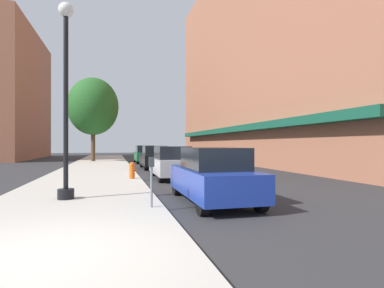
# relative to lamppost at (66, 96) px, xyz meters

# --- Properties ---
(ground_plane) EXTENTS (90.00, 90.00, 0.00)m
(ground_plane) POSITION_rel_lamppost_xyz_m (4.29, 12.99, -3.20)
(ground_plane) COLOR #2D2D30
(sidewalk_slab) EXTENTS (4.80, 50.00, 0.12)m
(sidewalk_slab) POSITION_rel_lamppost_xyz_m (0.29, 13.99, -3.14)
(sidewalk_slab) COLOR #B7B2A8
(sidewalk_slab) RESTS_ON ground
(building_right_brick) EXTENTS (6.80, 40.00, 21.22)m
(building_right_brick) POSITION_rel_lamppost_xyz_m (15.28, 16.99, 7.38)
(building_right_brick) COLOR #9E6047
(building_right_brick) RESTS_ON ground
(building_far_background) EXTENTS (6.80, 18.00, 15.48)m
(building_far_background) POSITION_rel_lamppost_xyz_m (-10.72, 31.99, 4.52)
(building_far_background) COLOR #9E6047
(building_far_background) RESTS_ON ground
(lamppost) EXTENTS (0.48, 0.48, 5.90)m
(lamppost) POSITION_rel_lamppost_xyz_m (0.00, 0.00, 0.00)
(lamppost) COLOR black
(lamppost) RESTS_ON sidewalk_slab
(fire_hydrant) EXTENTS (0.33, 0.26, 0.79)m
(fire_hydrant) POSITION_rel_lamppost_xyz_m (2.27, 5.15, -2.68)
(fire_hydrant) COLOR #E05614
(fire_hydrant) RESTS_ON sidewalk_slab
(parking_meter_near) EXTENTS (0.14, 0.09, 1.31)m
(parking_meter_near) POSITION_rel_lamppost_xyz_m (2.34, -1.86, -2.25)
(parking_meter_near) COLOR slate
(parking_meter_near) RESTS_ON sidewalk_slab
(tree_near) EXTENTS (4.89, 4.89, 8.19)m
(tree_near) POSITION_rel_lamppost_xyz_m (-0.51, 22.11, 2.28)
(tree_near) COLOR #4C3823
(tree_near) RESTS_ON sidewalk_slab
(car_blue) EXTENTS (1.80, 4.30, 1.66)m
(car_blue) POSITION_rel_lamppost_xyz_m (4.29, -1.05, -2.39)
(car_blue) COLOR black
(car_blue) RESTS_ON ground
(car_silver) EXTENTS (1.80, 4.30, 1.66)m
(car_silver) POSITION_rel_lamppost_xyz_m (4.29, 5.78, -2.39)
(car_silver) COLOR black
(car_silver) RESTS_ON ground
(car_black) EXTENTS (1.80, 4.30, 1.66)m
(car_black) POSITION_rel_lamppost_xyz_m (4.29, 12.56, -2.39)
(car_black) COLOR black
(car_black) RESTS_ON ground
(car_green) EXTENTS (1.80, 4.30, 1.66)m
(car_green) POSITION_rel_lamppost_xyz_m (4.29, 19.64, -2.39)
(car_green) COLOR black
(car_green) RESTS_ON ground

